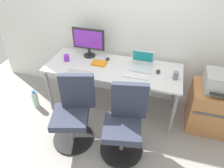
% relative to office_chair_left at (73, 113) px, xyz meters
% --- Properties ---
extents(ground_plane, '(5.28, 5.28, 0.00)m').
position_rel_office_chair_left_xyz_m(ground_plane, '(0.32, 0.72, -0.42)').
color(ground_plane, gray).
extents(back_wall, '(4.40, 0.04, 2.60)m').
position_rel_office_chair_left_xyz_m(back_wall, '(0.32, 1.16, 0.88)').
color(back_wall, white).
rests_on(back_wall, ground).
extents(desk, '(1.90, 0.72, 0.74)m').
position_rel_office_chair_left_xyz_m(desk, '(0.32, 0.72, 0.26)').
color(desk, silver).
rests_on(desk, ground).
extents(office_chair_left, '(0.54, 0.54, 0.94)m').
position_rel_office_chair_left_xyz_m(office_chair_left, '(0.00, 0.00, 0.00)').
color(office_chair_left, black).
rests_on(office_chair_left, ground).
extents(office_chair_right, '(0.54, 0.54, 0.94)m').
position_rel_office_chair_left_xyz_m(office_chair_right, '(0.66, 0.00, 0.00)').
color(office_chair_right, black).
rests_on(office_chair_right, ground).
extents(side_cabinet, '(0.59, 0.52, 0.64)m').
position_rel_office_chair_left_xyz_m(side_cabinet, '(1.72, 0.72, -0.10)').
color(side_cabinet, '#B77542').
rests_on(side_cabinet, ground).
extents(printer, '(0.38, 0.40, 0.24)m').
position_rel_office_chair_left_xyz_m(printer, '(1.72, 0.72, 0.33)').
color(printer, '#B7B7B7').
rests_on(printer, side_cabinet).
extents(water_bottle_on_floor, '(0.09, 0.09, 0.31)m').
position_rel_office_chair_left_xyz_m(water_bottle_on_floor, '(-0.86, 0.38, -0.28)').
color(water_bottle_on_floor, '#A5D8B2').
rests_on(water_bottle_on_floor, ground).
extents(desktop_monitor, '(0.48, 0.18, 0.43)m').
position_rel_office_chair_left_xyz_m(desktop_monitor, '(-0.12, 0.93, 0.56)').
color(desktop_monitor, '#262626').
rests_on(desktop_monitor, desk).
extents(open_laptop, '(0.31, 0.29, 0.22)m').
position_rel_office_chair_left_xyz_m(open_laptop, '(0.69, 0.84, 0.37)').
color(open_laptop, silver).
rests_on(open_laptop, desk).
extents(keyboard_by_monitor, '(0.34, 0.12, 0.02)m').
position_rel_office_chair_left_xyz_m(keyboard_by_monitor, '(-0.08, 0.44, 0.32)').
color(keyboard_by_monitor, '#B7B7B7').
rests_on(keyboard_by_monitor, desk).
extents(keyboard_by_laptop, '(0.34, 0.12, 0.02)m').
position_rel_office_chair_left_xyz_m(keyboard_by_laptop, '(0.66, 0.57, 0.32)').
color(keyboard_by_laptop, silver).
rests_on(keyboard_by_laptop, desk).
extents(mouse_by_monitor, '(0.06, 0.10, 0.03)m').
position_rel_office_chair_left_xyz_m(mouse_by_monitor, '(0.94, 0.75, 0.33)').
color(mouse_by_monitor, '#2D2D2D').
rests_on(mouse_by_monitor, desk).
extents(mouse_by_laptop, '(0.06, 0.10, 0.03)m').
position_rel_office_chair_left_xyz_m(mouse_by_laptop, '(0.18, 0.89, 0.33)').
color(mouse_by_laptop, '#2D2D2D').
rests_on(mouse_by_laptop, desk).
extents(coffee_mug, '(0.08, 0.08, 0.09)m').
position_rel_office_chair_left_xyz_m(coffee_mug, '(-0.38, 0.70, 0.36)').
color(coffee_mug, purple).
rests_on(coffee_mug, desk).
extents(pen_cup, '(0.07, 0.07, 0.10)m').
position_rel_office_chair_left_xyz_m(pen_cup, '(1.16, 0.66, 0.37)').
color(pen_cup, slate).
rests_on(pen_cup, desk).
extents(notebook, '(0.21, 0.15, 0.03)m').
position_rel_office_chair_left_xyz_m(notebook, '(0.10, 0.74, 0.33)').
color(notebook, orange).
rests_on(notebook, desk).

